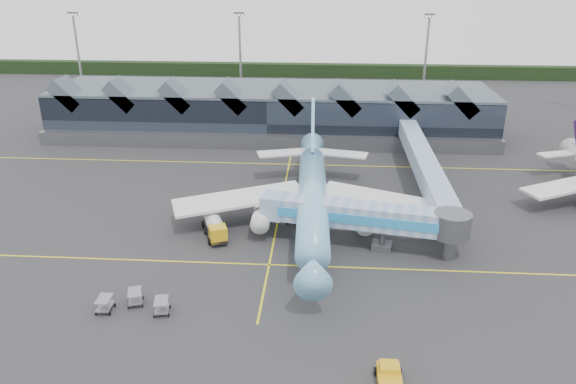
# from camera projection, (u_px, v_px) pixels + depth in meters

# --- Properties ---
(ground) EXTENTS (260.00, 260.00, 0.00)m
(ground) POSITION_uv_depth(u_px,v_px,m) (275.00, 235.00, 75.03)
(ground) COLOR #272729
(ground) RESTS_ON ground
(taxi_stripes) EXTENTS (120.00, 60.00, 0.01)m
(taxi_stripes) POSITION_uv_depth(u_px,v_px,m) (281.00, 205.00, 84.24)
(taxi_stripes) COLOR yellow
(taxi_stripes) RESTS_ON ground
(tree_line_far) EXTENTS (260.00, 4.00, 4.00)m
(tree_line_far) POSITION_uv_depth(u_px,v_px,m) (307.00, 70.00, 175.62)
(tree_line_far) COLOR black
(tree_line_far) RESTS_ON ground
(terminal) EXTENTS (90.00, 22.25, 12.52)m
(terminal) POSITION_uv_depth(u_px,v_px,m) (271.00, 111.00, 117.11)
(terminal) COLOR black
(terminal) RESTS_ON ground
(light_masts) EXTENTS (132.40, 42.56, 22.45)m
(light_masts) POSITION_uv_depth(u_px,v_px,m) (392.00, 63.00, 126.77)
(light_masts) COLOR gray
(light_masts) RESTS_ON ground
(main_airliner) EXTENTS (39.18, 45.01, 14.47)m
(main_airliner) POSITION_uv_depth(u_px,v_px,m) (312.00, 195.00, 76.78)
(main_airliner) COLOR #6BB1DA
(main_airliner) RESTS_ON ground
(jet_bridge) EXTENTS (25.97, 8.32, 6.09)m
(jet_bridge) POSITION_uv_depth(u_px,v_px,m) (375.00, 218.00, 69.88)
(jet_bridge) COLOR #7A9CCB
(jet_bridge) RESTS_ON ground
(fuel_truck) EXTENTS (4.85, 8.51, 2.89)m
(fuel_truck) POSITION_uv_depth(u_px,v_px,m) (214.00, 223.00, 74.67)
(fuel_truck) COLOR black
(fuel_truck) RESTS_ON ground
(pushback_tug) EXTENTS (2.38, 3.76, 1.65)m
(pushback_tug) POSITION_uv_depth(u_px,v_px,m) (389.00, 377.00, 48.43)
(pushback_tug) COLOR gold
(pushback_tug) RESTS_ON ground
(baggage_carts) EXTENTS (7.63, 3.86, 1.53)m
(baggage_carts) POSITION_uv_depth(u_px,v_px,m) (134.00, 302.00, 58.77)
(baggage_carts) COLOR gray
(baggage_carts) RESTS_ON ground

